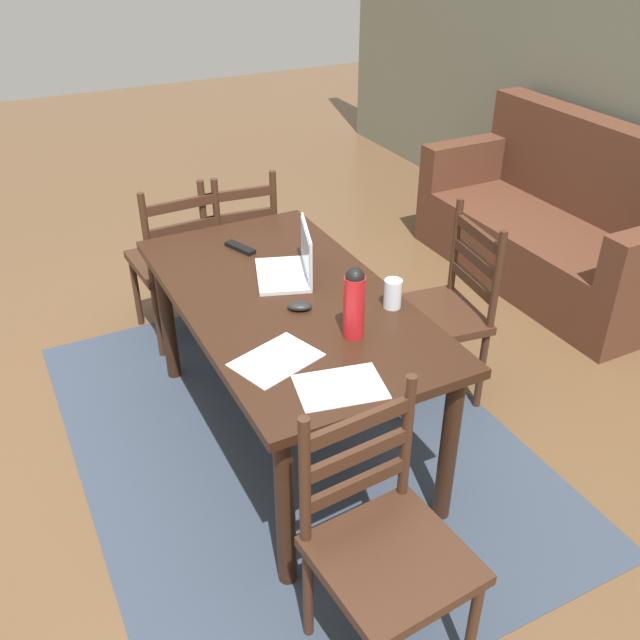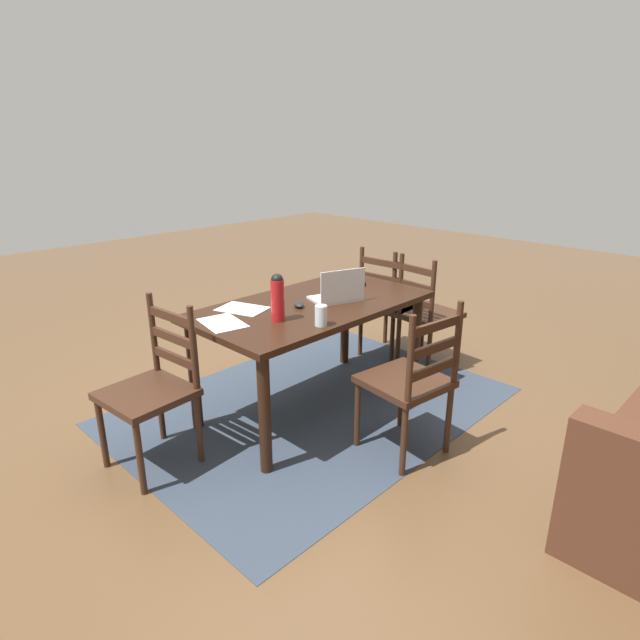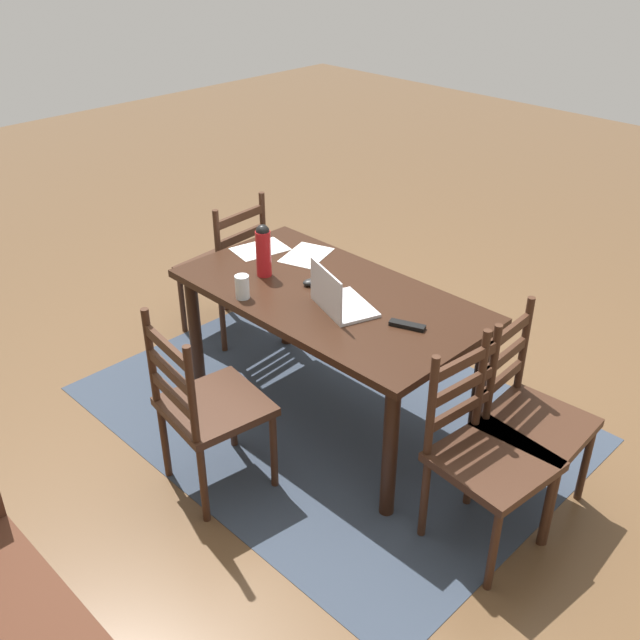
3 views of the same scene
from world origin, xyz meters
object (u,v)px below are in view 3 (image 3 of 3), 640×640
at_px(chair_left_far, 486,454).
at_px(chair_right_near, 226,268).
at_px(computer_mouse, 312,282).
at_px(chair_left_near, 528,419).
at_px(dining_table, 329,310).
at_px(tv_remote, 407,325).
at_px(drinking_glass, 242,287).
at_px(laptop, 337,299).
at_px(chair_far_head, 207,407).
at_px(water_bottle, 263,249).

xyz_separation_m(chair_left_far, chair_right_near, (2.17, -0.34, 0.00)).
distance_m(chair_right_near, computer_mouse, 1.03).
relative_size(chair_left_far, chair_left_near, 1.00).
relative_size(dining_table, tv_remote, 9.37).
bearing_deg(drinking_glass, chair_right_near, -32.31).
bearing_deg(drinking_glass, laptop, -149.63).
relative_size(chair_far_head, chair_left_near, 1.00).
bearing_deg(chair_right_near, chair_far_head, 138.06).
xyz_separation_m(dining_table, drinking_glass, (0.27, 0.34, 0.16)).
distance_m(chair_left_far, drinking_glass, 1.41).
relative_size(dining_table, computer_mouse, 15.94).
xyz_separation_m(chair_right_near, computer_mouse, (-0.96, 0.17, 0.31)).
bearing_deg(tv_remote, computer_mouse, -110.10).
distance_m(chair_left_far, chair_left_near, 0.33).
distance_m(laptop, water_bottle, 0.54).
bearing_deg(chair_left_near, chair_left_far, 90.03).
xyz_separation_m(drinking_glass, tv_remote, (-0.76, -0.36, -0.05)).
relative_size(dining_table, water_bottle, 5.59).
xyz_separation_m(chair_left_far, drinking_glass, (1.36, 0.18, 0.36)).
relative_size(chair_left_far, chair_far_head, 1.00).
height_order(water_bottle, drinking_glass, water_bottle).
distance_m(laptop, tv_remote, 0.37).
relative_size(chair_far_head, chair_right_near, 1.00).
bearing_deg(computer_mouse, chair_left_near, -146.15).
xyz_separation_m(dining_table, chair_far_head, (0.01, 0.80, -0.20)).
height_order(chair_right_near, laptop, laptop).
xyz_separation_m(chair_far_head, computer_mouse, (0.12, -0.80, 0.31)).
distance_m(chair_far_head, water_bottle, 0.91).
height_order(computer_mouse, tv_remote, computer_mouse).
height_order(chair_far_head, chair_right_near, same).
bearing_deg(water_bottle, chair_left_near, -169.74).
distance_m(water_bottle, tv_remote, 0.90).
bearing_deg(chair_far_head, computer_mouse, -81.56).
xyz_separation_m(chair_right_near, tv_remote, (-1.58, 0.16, 0.31)).
relative_size(laptop, water_bottle, 1.31).
relative_size(dining_table, laptop, 4.25).
distance_m(dining_table, drinking_glass, 0.46).
xyz_separation_m(chair_left_far, computer_mouse, (1.21, -0.17, 0.31)).
bearing_deg(chair_left_near, computer_mouse, 7.88).
bearing_deg(chair_left_near, tv_remote, 14.57).
relative_size(chair_right_near, computer_mouse, 9.50).
bearing_deg(chair_right_near, tv_remote, 174.21).
xyz_separation_m(chair_right_near, laptop, (-1.23, 0.27, 0.36)).
relative_size(dining_table, chair_far_head, 1.68).
height_order(chair_left_far, chair_left_near, same).
height_order(drinking_glass, tv_remote, drinking_glass).
xyz_separation_m(laptop, drinking_glass, (0.42, 0.24, 0.00)).
bearing_deg(chair_left_far, chair_far_head, 30.02).
height_order(chair_left_far, computer_mouse, chair_left_far).
xyz_separation_m(chair_left_near, computer_mouse, (1.21, 0.17, 0.31)).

